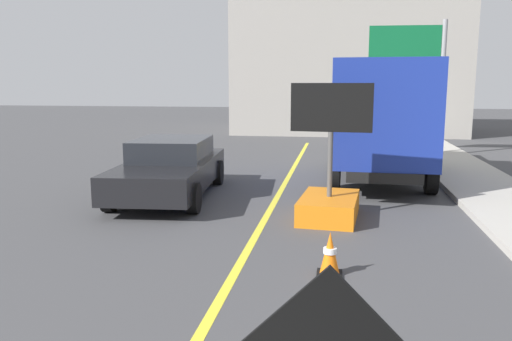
{
  "coord_description": "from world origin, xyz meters",
  "views": [
    {
      "loc": [
        1.42,
        0.58,
        2.68
      ],
      "look_at": [
        0.57,
        5.82,
        1.77
      ],
      "focal_mm": 35.7,
      "sensor_mm": 36.0,
      "label": 1
    }
  ],
  "objects_px": {
    "traffic_cone_mid_lane": "(321,327)",
    "arrow_board_trailer": "(329,195)",
    "pickup_car": "(170,168)",
    "highway_guide_sign": "(421,64)",
    "traffic_cone_far_lane": "(330,254)",
    "box_truck": "(382,117)"
  },
  "relations": [
    {
      "from": "traffic_cone_mid_lane",
      "to": "arrow_board_trailer",
      "type": "bearing_deg",
      "value": 90.41
    },
    {
      "from": "pickup_car",
      "to": "traffic_cone_mid_lane",
      "type": "relative_size",
      "value": 6.53
    },
    {
      "from": "pickup_car",
      "to": "highway_guide_sign",
      "type": "xyz_separation_m",
      "value": [
        6.9,
        8.32,
        2.73
      ]
    },
    {
      "from": "arrow_board_trailer",
      "to": "pickup_car",
      "type": "distance_m",
      "value": 4.1
    },
    {
      "from": "traffic_cone_far_lane",
      "to": "highway_guide_sign",
      "type": "bearing_deg",
      "value": 76.95
    },
    {
      "from": "box_truck",
      "to": "traffic_cone_far_lane",
      "type": "distance_m",
      "value": 7.91
    },
    {
      "from": "box_truck",
      "to": "traffic_cone_mid_lane",
      "type": "height_order",
      "value": "box_truck"
    },
    {
      "from": "highway_guide_sign",
      "to": "traffic_cone_far_lane",
      "type": "height_order",
      "value": "highway_guide_sign"
    },
    {
      "from": "arrow_board_trailer",
      "to": "highway_guide_sign",
      "type": "distance_m",
      "value": 10.67
    },
    {
      "from": "highway_guide_sign",
      "to": "traffic_cone_far_lane",
      "type": "bearing_deg",
      "value": -103.05
    },
    {
      "from": "box_truck",
      "to": "pickup_car",
      "type": "relative_size",
      "value": 1.34
    },
    {
      "from": "highway_guide_sign",
      "to": "traffic_cone_mid_lane",
      "type": "relative_size",
      "value": 6.64
    },
    {
      "from": "box_truck",
      "to": "pickup_car",
      "type": "xyz_separation_m",
      "value": [
        -5.14,
        -3.06,
        -1.08
      ]
    },
    {
      "from": "pickup_car",
      "to": "traffic_cone_far_lane",
      "type": "distance_m",
      "value": 6.05
    },
    {
      "from": "arrow_board_trailer",
      "to": "box_truck",
      "type": "xyz_separation_m",
      "value": [
        1.32,
        4.53,
        1.3
      ]
    },
    {
      "from": "arrow_board_trailer",
      "to": "traffic_cone_far_lane",
      "type": "bearing_deg",
      "value": -88.55
    },
    {
      "from": "arrow_board_trailer",
      "to": "traffic_cone_mid_lane",
      "type": "xyz_separation_m",
      "value": [
        0.04,
        -5.49,
        -0.11
      ]
    },
    {
      "from": "pickup_car",
      "to": "traffic_cone_mid_lane",
      "type": "height_order",
      "value": "pickup_car"
    },
    {
      "from": "box_truck",
      "to": "traffic_cone_mid_lane",
      "type": "relative_size",
      "value": 8.75
    },
    {
      "from": "highway_guide_sign",
      "to": "traffic_cone_far_lane",
      "type": "xyz_separation_m",
      "value": [
        -3.0,
        -12.93,
        -3.11
      ]
    },
    {
      "from": "arrow_board_trailer",
      "to": "box_truck",
      "type": "bearing_deg",
      "value": 73.76
    },
    {
      "from": "box_truck",
      "to": "highway_guide_sign",
      "type": "height_order",
      "value": "highway_guide_sign"
    }
  ]
}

